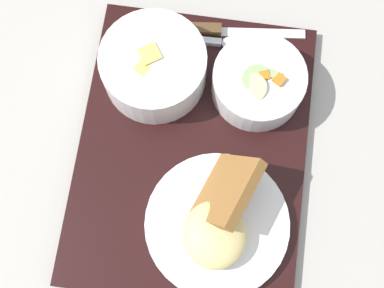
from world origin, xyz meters
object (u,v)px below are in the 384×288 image
at_px(knife, 206,30).
at_px(spoon, 225,43).
at_px(plate_main, 217,223).
at_px(bowl_salad, 259,82).
at_px(bowl_soup, 154,66).

height_order(knife, spoon, knife).
height_order(plate_main, knife, plate_main).
height_order(plate_main, spoon, plate_main).
bearing_deg(spoon, plate_main, -86.82).
relative_size(bowl_salad, bowl_soup, 0.88).
distance_m(bowl_salad, bowl_soup, 0.14).
xyz_separation_m(bowl_salad, plate_main, (0.19, -0.02, -0.01)).
bearing_deg(knife, bowl_soup, -134.61).
bearing_deg(bowl_soup, knife, 143.84).
bearing_deg(plate_main, bowl_soup, -147.91).
distance_m(bowl_salad, spoon, 0.08).
xyz_separation_m(bowl_salad, knife, (-0.07, -0.08, -0.02)).
bearing_deg(plate_main, knife, -167.31).
bearing_deg(knife, plate_main, -85.76).
distance_m(plate_main, knife, 0.27).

